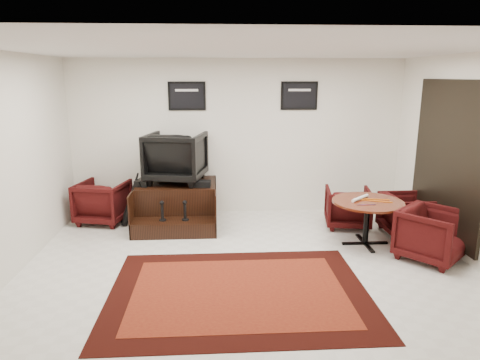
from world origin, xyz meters
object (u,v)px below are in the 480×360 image
object	(u,v)px
shine_chair	(176,155)
meeting_table	(368,206)
table_chair_window	(406,212)
shine_podium	(177,205)
table_chair_corner	(432,232)
table_chair_back	(348,205)
armchair_side	(103,200)

from	to	relation	value
shine_chair	meeting_table	xyz separation A→B (m)	(2.93, -1.30, -0.58)
meeting_table	shine_chair	bearing A→B (deg)	156.07
shine_chair	table_chair_window	bearing A→B (deg)	178.44
shine_podium	table_chair_corner	bearing A→B (deg)	-25.72
shine_podium	table_chair_back	size ratio (longest dim) A/B	1.90
meeting_table	table_chair_back	world-z (taller)	table_chair_back
table_chair_back	table_chair_corner	bearing A→B (deg)	128.05
shine_podium	shine_chair	size ratio (longest dim) A/B	1.46
shine_podium	table_chair_window	bearing A→B (deg)	-11.41
shine_podium	table_chair_back	world-z (taller)	table_chair_back
shine_chair	table_chair_window	xyz separation A→B (m)	(3.73, -0.90, -0.82)
shine_podium	meeting_table	xyz separation A→B (m)	(2.93, -1.16, 0.28)
shine_podium	table_chair_back	distance (m)	2.92
table_chair_back	shine_chair	bearing A→B (deg)	0.19
table_chair_back	table_chair_window	world-z (taller)	table_chair_back
shine_podium	table_chair_back	xyz separation A→B (m)	(2.90, -0.35, 0.04)
shine_chair	table_chair_window	world-z (taller)	shine_chair
meeting_table	table_chair_back	distance (m)	0.84
meeting_table	armchair_side	bearing A→B (deg)	163.14
table_chair_back	table_chair_corner	world-z (taller)	table_chair_corner
shine_podium	meeting_table	world-z (taller)	shine_podium
meeting_table	table_chair_corner	world-z (taller)	table_chair_corner
armchair_side	meeting_table	bearing A→B (deg)	175.96
armchair_side	table_chair_back	distance (m)	4.21
meeting_table	table_chair_window	world-z (taller)	table_chair_window
shine_chair	table_chair_corner	size ratio (longest dim) A/B	1.19
shine_chair	table_chair_corner	distance (m)	4.18
table_chair_window	table_chair_corner	distance (m)	1.01
shine_chair	table_chair_back	distance (m)	3.05
shine_podium	table_chair_corner	world-z (taller)	table_chair_corner
table_chair_corner	armchair_side	bearing A→B (deg)	117.16
armchair_side	meeting_table	size ratio (longest dim) A/B	0.77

